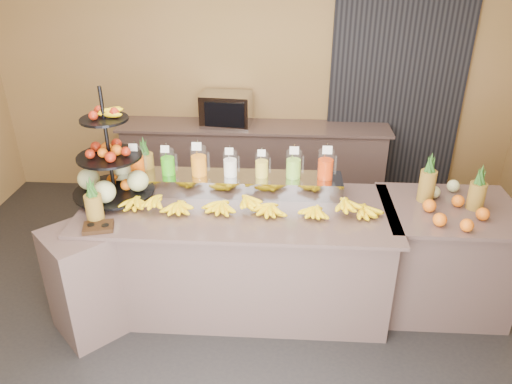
# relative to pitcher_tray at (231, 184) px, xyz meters

# --- Properties ---
(ground) EXTENTS (6.00, 6.00, 0.00)m
(ground) POSITION_rel_pitcher_tray_xyz_m (0.08, -0.58, -1.01)
(ground) COLOR black
(ground) RESTS_ON ground
(room_envelope) EXTENTS (6.04, 5.02, 2.82)m
(room_envelope) POSITION_rel_pitcher_tray_xyz_m (0.27, 0.21, 0.87)
(room_envelope) COLOR olive
(room_envelope) RESTS_ON ground
(buffet_counter) EXTENTS (2.75, 1.25, 0.93)m
(buffet_counter) POSITION_rel_pitcher_tray_xyz_m (-0.03, -0.32, -0.54)
(buffet_counter) COLOR #896863
(buffet_counter) RESTS_ON ground
(right_counter) EXTENTS (1.08, 0.88, 0.93)m
(right_counter) POSITION_rel_pitcher_tray_xyz_m (1.78, -0.18, -0.54)
(right_counter) COLOR #896863
(right_counter) RESTS_ON ground
(back_ledge) EXTENTS (3.10, 0.55, 0.93)m
(back_ledge) POSITION_rel_pitcher_tray_xyz_m (0.08, 1.67, -0.54)
(back_ledge) COLOR #896863
(back_ledge) RESTS_ON ground
(pitcher_tray) EXTENTS (1.85, 0.30, 0.15)m
(pitcher_tray) POSITION_rel_pitcher_tray_xyz_m (0.00, 0.00, 0.00)
(pitcher_tray) COLOR gray
(pitcher_tray) RESTS_ON buffet_counter
(juice_pitcher_orange_a) EXTENTS (0.12, 0.13, 0.30)m
(juice_pitcher_orange_a) POSITION_rel_pitcher_tray_xyz_m (-0.78, -0.00, 0.17)
(juice_pitcher_orange_a) COLOR silver
(juice_pitcher_orange_a) RESTS_ON pitcher_tray
(juice_pitcher_green) EXTENTS (0.12, 0.12, 0.29)m
(juice_pitcher_green) POSITION_rel_pitcher_tray_xyz_m (-0.52, -0.00, 0.17)
(juice_pitcher_green) COLOR silver
(juice_pitcher_green) RESTS_ON pitcher_tray
(juice_pitcher_orange_b) EXTENTS (0.13, 0.14, 0.32)m
(juice_pitcher_orange_b) POSITION_rel_pitcher_tray_xyz_m (-0.26, -0.00, 0.18)
(juice_pitcher_orange_b) COLOR silver
(juice_pitcher_orange_b) RESTS_ON pitcher_tray
(juice_pitcher_milk) EXTENTS (0.12, 0.12, 0.28)m
(juice_pitcher_milk) POSITION_rel_pitcher_tray_xyz_m (-0.00, -0.00, 0.17)
(juice_pitcher_milk) COLOR silver
(juice_pitcher_milk) RESTS_ON pitcher_tray
(juice_pitcher_lemon) EXTENTS (0.11, 0.11, 0.27)m
(juice_pitcher_lemon) POSITION_rel_pitcher_tray_xyz_m (0.26, -0.00, 0.17)
(juice_pitcher_lemon) COLOR silver
(juice_pitcher_lemon) RESTS_ON pitcher_tray
(juice_pitcher_lime) EXTENTS (0.13, 0.13, 0.30)m
(juice_pitcher_lime) POSITION_rel_pitcher_tray_xyz_m (0.52, -0.00, 0.18)
(juice_pitcher_lime) COLOR silver
(juice_pitcher_lime) RESTS_ON pitcher_tray
(juice_pitcher_orange_c) EXTENTS (0.13, 0.14, 0.32)m
(juice_pitcher_orange_c) POSITION_rel_pitcher_tray_xyz_m (0.78, -0.00, 0.18)
(juice_pitcher_orange_c) COLOR silver
(juice_pitcher_orange_c) RESTS_ON pitcher_tray
(banana_heap) EXTENTS (2.06, 0.19, 0.17)m
(banana_heap) POSITION_rel_pitcher_tray_xyz_m (0.17, -0.32, -0.01)
(banana_heap) COLOR yellow
(banana_heap) RESTS_ON buffet_counter
(fruit_stand) EXTENTS (0.78, 0.78, 0.93)m
(fruit_stand) POSITION_rel_pitcher_tray_xyz_m (-0.90, -0.15, 0.16)
(fruit_stand) COLOR black
(fruit_stand) RESTS_ON buffet_counter
(condiment_caddy) EXTENTS (0.25, 0.21, 0.03)m
(condiment_caddy) POSITION_rel_pitcher_tray_xyz_m (-0.91, -0.66, -0.06)
(condiment_caddy) COLOR black
(condiment_caddy) RESTS_ON buffet_counter
(pineapple_left_a) EXTENTS (0.13, 0.13, 0.38)m
(pineapple_left_a) POSITION_rel_pitcher_tray_xyz_m (-0.97, -0.55, 0.06)
(pineapple_left_a) COLOR brown
(pineapple_left_a) RESTS_ON buffet_counter
(pineapple_left_b) EXTENTS (0.15, 0.15, 0.43)m
(pineapple_left_b) POSITION_rel_pitcher_tray_xyz_m (-0.75, 0.12, 0.09)
(pineapple_left_b) COLOR brown
(pineapple_left_b) RESTS_ON buffet_counter
(right_fruit_pile) EXTENTS (0.50, 0.47, 0.26)m
(right_fruit_pile) POSITION_rel_pitcher_tray_xyz_m (1.75, -0.22, 0.01)
(right_fruit_pile) COLOR brown
(right_fruit_pile) RESTS_ON right_counter
(oven_warmer) EXTENTS (0.58, 0.43, 0.37)m
(oven_warmer) POSITION_rel_pitcher_tray_xyz_m (-0.22, 1.67, 0.11)
(oven_warmer) COLOR gray
(oven_warmer) RESTS_ON back_ledge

